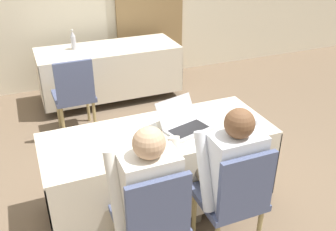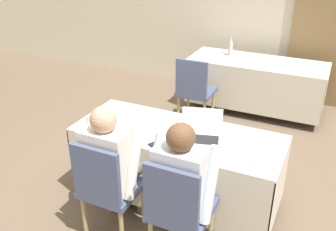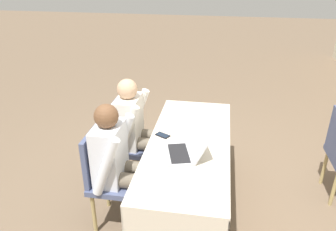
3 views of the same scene
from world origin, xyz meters
TOP-DOWN VIEW (x-y plane):
  - ground_plane at (0.00, 0.00)m, footprint 24.00×24.00m
  - conference_table_near at (0.00, 0.00)m, footprint 1.83×0.73m
  - conference_table_far at (0.17, 2.29)m, footprint 1.83×0.73m
  - laptop at (0.22, -0.02)m, footprint 0.43×0.41m
  - cell_phone at (-0.07, -0.26)m, footprint 0.13×0.15m
  - paper_beside_laptop at (-0.71, 0.10)m, footprint 0.23×0.31m
  - paper_centre_table at (-0.08, 0.07)m, footprint 0.25×0.32m
  - paper_left_edge at (-0.31, 0.16)m, footprint 0.32×0.36m
  - water_bottle at (-0.24, 2.39)m, footprint 0.07×0.07m
  - chair_near_left at (-0.30, -0.67)m, footprint 0.44×0.44m
  - chair_near_right at (0.30, -0.67)m, footprint 0.44×0.44m
  - chair_far_spare at (-0.42, 1.50)m, footprint 0.45×0.45m
  - person_checkered_shirt at (-0.30, -0.56)m, footprint 0.50×0.52m
  - person_white_shirt at (0.30, -0.56)m, footprint 0.50×0.52m

SIDE VIEW (x-z plane):
  - ground_plane at x=0.00m, z-range 0.00..0.00m
  - chair_near_left at x=-0.30m, z-range 0.05..0.97m
  - chair_near_right at x=0.30m, z-range 0.05..0.97m
  - chair_far_spare at x=-0.42m, z-range 0.05..0.97m
  - conference_table_near at x=0.00m, z-range 0.19..0.91m
  - conference_table_far at x=0.17m, z-range 0.19..0.91m
  - person_checkered_shirt at x=-0.30m, z-range 0.08..1.26m
  - person_white_shirt at x=0.30m, z-range 0.08..1.26m
  - paper_beside_laptop at x=-0.71m, z-range 0.73..0.73m
  - paper_centre_table at x=-0.08m, z-range 0.73..0.73m
  - paper_left_edge at x=-0.31m, z-range 0.73..0.73m
  - cell_phone at x=-0.07m, z-range 0.73..0.74m
  - laptop at x=0.22m, z-range 0.66..0.88m
  - water_bottle at x=-0.24m, z-range 0.72..0.97m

